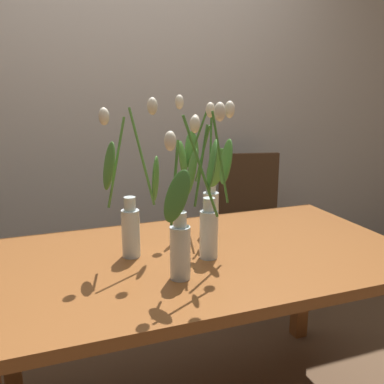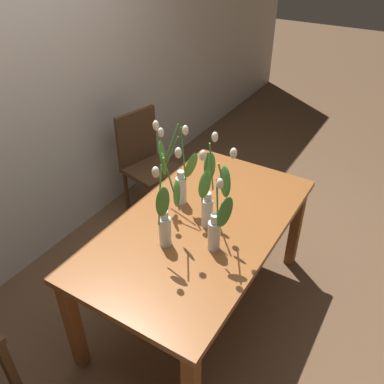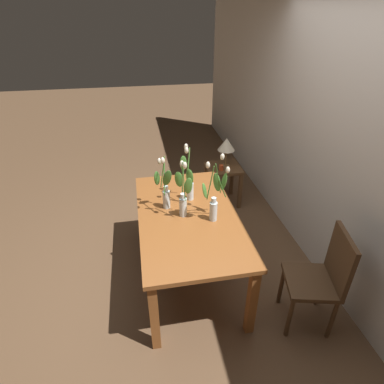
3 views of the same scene
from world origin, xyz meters
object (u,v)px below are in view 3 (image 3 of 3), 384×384
pillar_candle (221,168)px  tulip_vase_3 (165,191)px  tulip_vase_2 (189,183)px  tulip_vase_1 (183,198)px  dining_table (188,223)px  tulip_vase_0 (215,198)px  table_lamp (226,145)px  dining_chair (322,276)px  side_table (223,174)px

pillar_candle → tulip_vase_3: bearing=-38.5°
tulip_vase_2 → tulip_vase_1: bearing=-20.3°
dining_table → tulip_vase_0: (0.10, 0.22, 0.30)m
dining_table → tulip_vase_0: tulip_vase_0 is taller
tulip_vase_0 → table_lamp: (-1.37, 0.50, -0.10)m
tulip_vase_2 → table_lamp: (-1.01, 0.66, -0.07)m
dining_chair → table_lamp: (-2.01, -0.25, 0.33)m
table_lamp → tulip_vase_1: bearing=-30.8°
tulip_vase_0 → pillar_candle: size_ratio=7.83×
tulip_vase_2 → pillar_candle: 1.14m
table_lamp → pillar_candle: (0.09, -0.08, -0.27)m
dining_table → tulip_vase_0: size_ratio=2.72×
tulip_vase_2 → dining_chair: (0.99, 0.91, -0.40)m
tulip_vase_2 → pillar_candle: tulip_vase_2 is taller
tulip_vase_3 → pillar_candle: bearing=141.5°
tulip_vase_1 → tulip_vase_3: bearing=-135.1°
tulip_vase_0 → dining_chair: 1.07m
tulip_vase_1 → side_table: (-1.29, 0.74, -0.50)m
tulip_vase_3 → dining_chair: size_ratio=0.62×
tulip_vase_0 → tulip_vase_2: size_ratio=1.00×
side_table → dining_chair: bearing=7.5°
tulip_vase_2 → side_table: size_ratio=1.06×
dining_chair → pillar_candle: bearing=-170.4°
tulip_vase_3 → table_lamp: (-1.13, 0.91, -0.07)m
tulip_vase_0 → tulip_vase_2: bearing=-155.3°
tulip_vase_2 → tulip_vase_3: tulip_vase_2 is taller
table_lamp → side_table: bearing=-116.3°
dining_chair → pillar_candle: (-1.92, -0.33, 0.06)m
tulip_vase_0 → tulip_vase_1: tulip_vase_0 is taller
dining_chair → tulip_vase_1: bearing=-125.8°
tulip_vase_1 → table_lamp: (-1.28, 0.76, -0.07)m
dining_table → tulip_vase_2: (-0.26, 0.06, 0.28)m
pillar_candle → dining_chair: bearing=9.6°
tulip_vase_3 → table_lamp: size_ratio=1.45×
tulip_vase_2 → dining_table: bearing=-12.4°
tulip_vase_0 → dining_chair: size_ratio=0.63×
tulip_vase_2 → tulip_vase_0: bearing=24.7°
table_lamp → pillar_candle: 0.29m
dining_table → dining_chair: dining_chair is taller
tulip_vase_2 → dining_chair: bearing=42.5°
dining_table → tulip_vase_0: 0.39m
tulip_vase_3 → side_table: 1.53m
tulip_vase_3 → tulip_vase_1: bearing=44.9°
tulip_vase_3 → pillar_candle: tulip_vase_3 is taller
dining_chair → side_table: 2.04m
side_table → pillar_candle: (0.10, -0.06, 0.16)m
dining_table → tulip_vase_3: size_ratio=2.78×
table_lamp → tulip_vase_2: bearing=-33.3°
tulip_vase_0 → dining_chair: tulip_vase_0 is taller
dining_table → tulip_vase_3: tulip_vase_3 is taller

